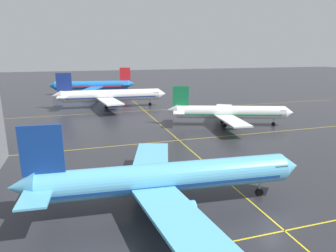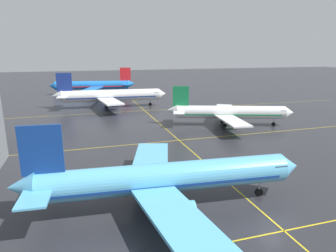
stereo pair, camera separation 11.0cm
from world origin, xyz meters
name	(u,v)px [view 1 (the left image)]	position (x,y,z in m)	size (l,w,h in m)	color
ground_plane	(273,221)	(0.00, 0.00, 0.00)	(600.00, 600.00, 0.00)	#28282D
airliner_front_gate	(165,178)	(-11.23, 7.07, 3.96)	(37.29, 32.05, 11.59)	#5BB7E5
airliner_second_row	(229,112)	(17.35, 43.36, 3.62)	(33.18, 28.39, 10.60)	white
airliner_third_row	(110,96)	(-10.31, 79.66, 4.27)	(40.20, 34.59, 12.49)	white
airliner_far_left_stand	(93,85)	(-14.28, 116.38, 4.19)	(39.41, 33.67, 12.26)	blue
taxiway_markings	(179,140)	(0.00, 34.09, 0.00)	(158.65, 119.09, 0.01)	yellow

